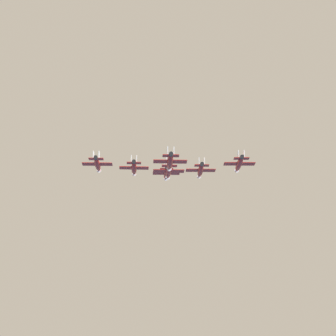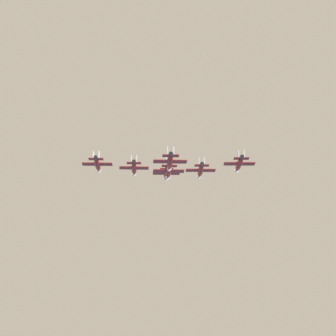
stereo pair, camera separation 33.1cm
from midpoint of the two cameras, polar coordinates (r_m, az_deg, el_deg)
name	(u,v)px [view 2 (the right image)]	position (r m, az deg, el deg)	size (l,w,h in m)	color
jet_lead	(166,174)	(262.07, -0.12, -0.50)	(11.61, 18.30, 3.88)	red
jet_left_wingman	(134,168)	(246.74, -3.03, -0.01)	(11.85, 18.62, 3.96)	red
jet_right_wingman	(200,170)	(247.26, 2.98, -0.22)	(12.02, 18.98, 4.02)	red
jet_left_outer	(97,164)	(231.87, -6.32, 0.33)	(11.42, 18.00, 3.82)	red
jet_right_outer	(239,164)	(233.63, 6.45, 0.36)	(11.88, 18.78, 3.98)	red
jet_slot_rear	(169,171)	(230.50, 0.09, -0.29)	(11.77, 18.49, 3.93)	red
jet_trailing	(170,162)	(215.58, 0.22, 0.56)	(11.92, 18.77, 3.99)	red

